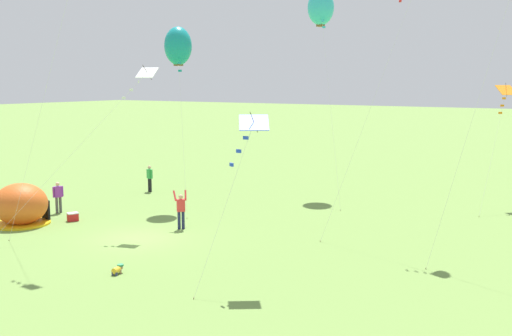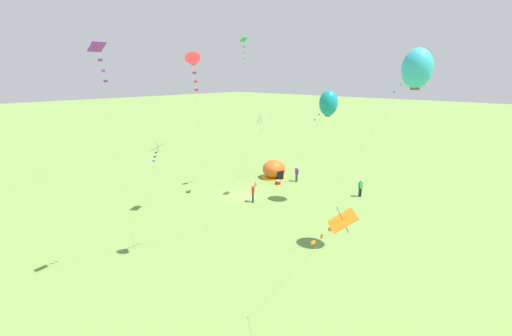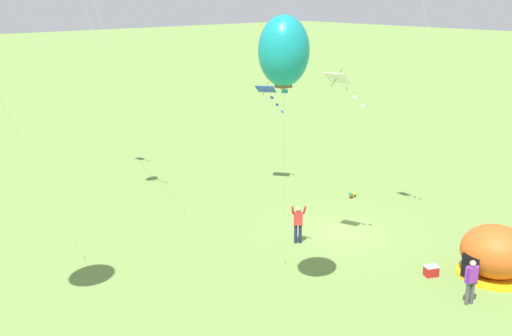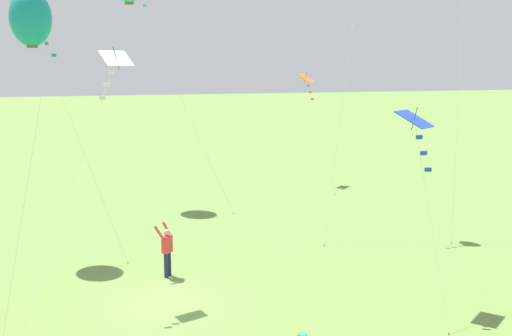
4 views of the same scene
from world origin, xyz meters
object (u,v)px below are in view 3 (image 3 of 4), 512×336
object	(u,v)px
person_near_tent	(471,280)
person_arms_raised	(298,222)
cooler_box	(431,271)
popup_tent	(495,253)
kite_teal	(284,51)
toddler_crawling	(352,195)
kite_white	(343,84)
kite_blue	(268,92)

from	to	relation	value
person_near_tent	person_arms_raised	bearing A→B (deg)	5.22
cooler_box	person_arms_raised	bearing A→B (deg)	15.84
popup_tent	kite_teal	world-z (taller)	kite_teal
popup_tent	toddler_crawling	distance (m)	10.32
cooler_box	kite_teal	world-z (taller)	kite_teal
kite_teal	toddler_crawling	bearing A→B (deg)	-61.05
person_near_tent	person_arms_raised	distance (m)	8.02
kite_white	kite_blue	world-z (taller)	kite_white
kite_teal	kite_white	bearing A→B (deg)	-66.96
popup_tent	kite_white	world-z (taller)	kite_white
toddler_crawling	kite_white	xyz separation A→B (m)	(-4.03, 5.97, 7.13)
person_arms_raised	kite_white	size ratio (longest dim) A/B	0.24
toddler_crawling	cooler_box	bearing A→B (deg)	148.58
popup_tent	person_near_tent	size ratio (longest dim) A/B	1.63
cooler_box	person_near_tent	size ratio (longest dim) A/B	0.37
person_near_tent	kite_teal	world-z (taller)	kite_teal
kite_teal	kite_blue	xyz separation A→B (m)	(11.03, -9.51, -3.63)
person_arms_raised	cooler_box	bearing A→B (deg)	-164.16
kite_blue	person_near_tent	bearing A→B (deg)	165.86
cooler_box	person_near_tent	xyz separation A→B (m)	(-2.17, 0.92, 0.74)
popup_tent	person_arms_raised	distance (m)	8.23
toddler_crawling	kite_teal	world-z (taller)	kite_teal
toddler_crawling	person_arms_raised	xyz separation A→B (m)	(-2.36, 6.65, 0.82)
toddler_crawling	person_arms_raised	distance (m)	7.10
person_near_tent	kite_white	world-z (taller)	kite_white
kite_teal	person_arms_raised	bearing A→B (deg)	-50.78
cooler_box	kite_white	xyz separation A→B (m)	(4.15, 0.97, 7.08)
popup_tent	kite_teal	xyz separation A→B (m)	(3.34, 8.54, 8.16)
popup_tent	kite_blue	bearing A→B (deg)	-3.89
popup_tent	cooler_box	bearing A→B (deg)	48.99
popup_tent	kite_teal	bearing A→B (deg)	68.64
person_near_tent	kite_white	bearing A→B (deg)	0.44
kite_white	kite_blue	bearing A→B (deg)	-23.88
popup_tent	kite_blue	xyz separation A→B (m)	(14.37, -0.98, 4.53)
kite_white	kite_blue	xyz separation A→B (m)	(8.60, -3.81, -1.77)
cooler_box	kite_blue	xyz separation A→B (m)	(12.75, -2.84, 5.31)
kite_blue	person_arms_raised	bearing A→B (deg)	147.04
toddler_crawling	kite_white	distance (m)	10.13
kite_blue	kite_white	bearing A→B (deg)	156.12
popup_tent	cooler_box	xyz separation A→B (m)	(1.62, 1.86, -0.78)
kite_white	kite_teal	size ratio (longest dim) A/B	0.77
kite_teal	kite_blue	distance (m)	15.01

